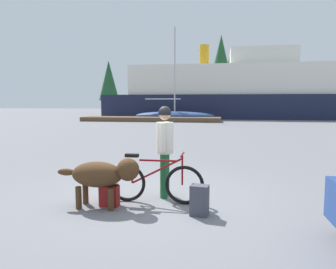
% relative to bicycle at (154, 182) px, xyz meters
% --- Properties ---
extents(ground_plane, '(160.00, 160.00, 0.00)m').
position_rel_bicycle_xyz_m(ground_plane, '(-0.00, 0.29, -0.38)').
color(ground_plane, slate).
extents(bicycle, '(1.73, 0.44, 0.90)m').
position_rel_bicycle_xyz_m(bicycle, '(0.00, 0.00, 0.00)').
color(bicycle, black).
rests_on(bicycle, ground_plane).
extents(person_cyclist, '(0.32, 0.53, 1.72)m').
position_rel_bicycle_xyz_m(person_cyclist, '(0.12, 0.42, 0.66)').
color(person_cyclist, '#19592D').
rests_on(person_cyclist, ground_plane).
extents(dog, '(1.45, 0.51, 0.86)m').
position_rel_bicycle_xyz_m(dog, '(-0.81, -0.38, 0.19)').
color(dog, '#472D19').
rests_on(dog, ground_plane).
extents(backpack, '(0.31, 0.24, 0.49)m').
position_rel_bicycle_xyz_m(backpack, '(0.83, -0.51, -0.13)').
color(backpack, '#3F3F4C').
rests_on(backpack, ground_plane).
extents(handbag_pannier, '(0.33, 0.20, 0.36)m').
position_rel_bicycle_xyz_m(handbag_pannier, '(-0.73, -0.30, -0.20)').
color(handbag_pannier, maroon).
rests_on(handbag_pannier, ground_plane).
extents(dock_pier, '(13.03, 2.65, 0.40)m').
position_rel_bicycle_xyz_m(dock_pier, '(-5.25, 23.77, -0.18)').
color(dock_pier, brown).
rests_on(dock_pier, ground_plane).
extents(ferry_boat, '(28.85, 7.11, 8.20)m').
position_rel_bicycle_xyz_m(ferry_boat, '(2.91, 31.23, 2.46)').
color(ferry_boat, '#191E38').
rests_on(ferry_boat, ground_plane).
extents(sailboat_moored, '(7.88, 2.21, 9.00)m').
position_rel_bicycle_xyz_m(sailboat_moored, '(-3.24, 25.51, 0.12)').
color(sailboat_moored, navy).
rests_on(sailboat_moored, ground_plane).
extents(pine_tree_far_left, '(3.37, 3.37, 8.74)m').
position_rel_bicycle_xyz_m(pine_tree_far_left, '(-17.37, 46.24, 5.02)').
color(pine_tree_far_left, '#4C331E').
rests_on(pine_tree_far_left, ground_plane).
extents(pine_tree_center, '(3.95, 3.95, 11.68)m').
position_rel_bicycle_xyz_m(pine_tree_center, '(1.21, 43.09, 7.13)').
color(pine_tree_center, '#4C331E').
rests_on(pine_tree_center, ground_plane).
extents(pine_tree_mid_back, '(4.08, 4.08, 10.52)m').
position_rel_bicycle_xyz_m(pine_tree_mid_back, '(2.88, 51.72, 5.90)').
color(pine_tree_mid_back, '#4C331E').
rests_on(pine_tree_mid_back, ground_plane).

